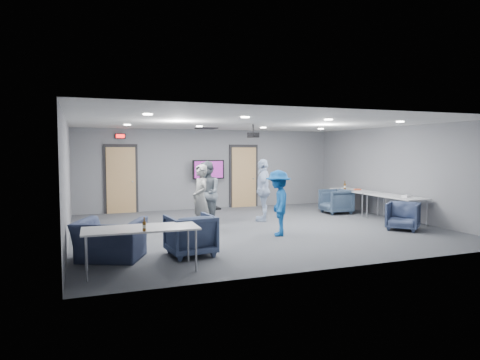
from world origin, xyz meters
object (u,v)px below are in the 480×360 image
object	(u,v)px
chair_front_a	(190,235)
bottle_right	(345,187)
chair_right_a	(336,201)
person_c	(263,190)
table_front_left	(141,230)
tv_stand	(209,181)
chair_front_b	(110,240)
table_right_a	(354,191)
person_d	(278,203)
person_a	(201,198)
projector	(253,135)
person_b	(207,193)
chair_right_c	(403,216)
bottle_front	(144,226)
table_right_b	(396,198)

from	to	relation	value
chair_front_a	bottle_right	distance (m)	7.13
chair_right_a	chair_front_a	bearing A→B (deg)	-54.53
person_c	chair_front_a	world-z (taller)	person_c
table_front_left	tv_stand	bearing A→B (deg)	66.60
chair_front_b	table_right_a	distance (m)	8.46
person_d	chair_right_a	world-z (taller)	person_d
person_c	tv_stand	distance (m)	2.90
person_a	projector	distance (m)	2.23
person_d	person_b	bearing A→B (deg)	-126.36
projector	chair_front_a	bearing A→B (deg)	-113.05
tv_stand	person_a	bearing A→B (deg)	-109.30
person_c	person_d	world-z (taller)	person_c
chair_front_b	table_right_a	size ratio (longest dim) A/B	0.64
chair_right_c	person_b	bearing A→B (deg)	-158.02
chair_front_b	projector	size ratio (longest dim) A/B	2.93
bottle_front	bottle_right	xyz separation A→B (m)	(7.06, 4.86, 0.02)
chair_right_a	chair_right_c	xyz separation A→B (m)	(0.00, -3.00, -0.04)
person_c	chair_right_c	distance (m)	3.76
table_right_a	person_c	bearing A→B (deg)	96.65
table_right_a	bottle_front	size ratio (longest dim) A/B	7.85
bottle_right	person_c	bearing A→B (deg)	-169.74
person_c	person_d	bearing A→B (deg)	10.71
person_a	bottle_right	distance (m)	5.47
projector	tv_stand	bearing A→B (deg)	113.06
person_c	chair_right_a	xyz separation A→B (m)	(2.72, 0.46, -0.49)
bottle_right	tv_stand	distance (m)	4.50
person_a	person_d	distance (m)	1.91
person_a	person_c	size ratio (longest dim) A/B	0.94
person_a	chair_right_a	bearing A→B (deg)	100.19
person_b	table_right_b	world-z (taller)	person_b
person_b	chair_front_b	world-z (taller)	person_b
table_front_left	person_a	bearing A→B (deg)	59.80
chair_right_a	chair_front_a	distance (m)	6.72
person_d	bottle_front	distance (m)	4.07
person_b	chair_front_b	distance (m)	3.91
chair_front_b	chair_right_a	bearing A→B (deg)	-129.32
person_b	person_d	distance (m)	2.24
table_right_a	table_front_left	xyz separation A→B (m)	(-7.32, -4.35, 0.00)
table_right_b	bottle_front	distance (m)	7.83
person_b	person_d	bearing A→B (deg)	33.42
person_a	table_right_b	bearing A→B (deg)	78.17
table_right_b	chair_front_a	bearing A→B (deg)	104.97
person_a	table_front_left	world-z (taller)	person_a
projector	table_front_left	bearing A→B (deg)	-115.92
chair_right_a	table_right_b	xyz separation A→B (m)	(0.65, -1.96, 0.30)
table_front_left	person_d	bearing A→B (deg)	30.53
person_a	person_b	xyz separation A→B (m)	(0.40, 0.84, 0.03)
person_a	chair_right_a	world-z (taller)	person_a
chair_right_a	tv_stand	xyz separation A→B (m)	(-3.51, 2.34, 0.56)
person_a	chair_front_b	bearing A→B (deg)	-55.40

